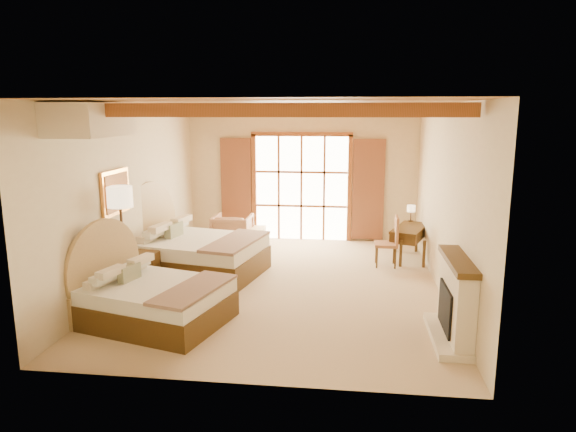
# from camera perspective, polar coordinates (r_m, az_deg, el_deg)

# --- Properties ---
(floor) EXTENTS (7.00, 7.00, 0.00)m
(floor) POSITION_cam_1_polar(r_m,az_deg,el_deg) (9.36, -0.55, -7.61)
(floor) COLOR tan
(floor) RESTS_ON ground
(wall_back) EXTENTS (5.50, 0.00, 5.50)m
(wall_back) POSITION_cam_1_polar(r_m,az_deg,el_deg) (12.41, 1.53, 4.70)
(wall_back) COLOR beige
(wall_back) RESTS_ON ground
(wall_left) EXTENTS (0.00, 7.00, 7.00)m
(wall_left) POSITION_cam_1_polar(r_m,az_deg,el_deg) (9.71, -16.90, 2.33)
(wall_left) COLOR beige
(wall_left) RESTS_ON ground
(wall_right) EXTENTS (0.00, 7.00, 7.00)m
(wall_right) POSITION_cam_1_polar(r_m,az_deg,el_deg) (9.03, 17.01, 1.68)
(wall_right) COLOR beige
(wall_right) RESTS_ON ground
(ceiling) EXTENTS (7.00, 7.00, 0.00)m
(ceiling) POSITION_cam_1_polar(r_m,az_deg,el_deg) (8.85, -0.59, 12.39)
(ceiling) COLOR #B4713B
(ceiling) RESTS_ON ground
(ceiling_beams) EXTENTS (5.39, 4.60, 0.18)m
(ceiling_beams) POSITION_cam_1_polar(r_m,az_deg,el_deg) (8.85, -0.59, 11.61)
(ceiling_beams) COLOR brown
(ceiling_beams) RESTS_ON ceiling
(french_doors) EXTENTS (3.95, 0.08, 2.60)m
(french_doors) POSITION_cam_1_polar(r_m,az_deg,el_deg) (12.40, 1.49, 3.06)
(french_doors) COLOR white
(french_doors) RESTS_ON ground
(fireplace) EXTENTS (0.46, 1.40, 1.16)m
(fireplace) POSITION_cam_1_polar(r_m,az_deg,el_deg) (7.38, 18.02, -9.29)
(fireplace) COLOR beige
(fireplace) RESTS_ON ground
(painting) EXTENTS (0.06, 0.95, 0.75)m
(painting) POSITION_cam_1_polar(r_m,az_deg,el_deg) (8.99, -18.58, 2.51)
(painting) COLOR orange
(painting) RESTS_ON wall_left
(canopy_valance) EXTENTS (0.70, 1.40, 0.45)m
(canopy_valance) POSITION_cam_1_polar(r_m,az_deg,el_deg) (7.65, -21.09, 9.93)
(canopy_valance) COLOR beige
(canopy_valance) RESTS_ON ceiling
(bed_near) EXTENTS (2.34, 1.95, 1.30)m
(bed_near) POSITION_cam_1_polar(r_m,az_deg,el_deg) (7.92, -15.47, -8.63)
(bed_near) COLOR #453012
(bed_near) RESTS_ON floor
(bed_far) EXTENTS (2.63, 2.16, 1.51)m
(bed_far) POSITION_cam_1_polar(r_m,az_deg,el_deg) (10.03, -10.76, -3.76)
(bed_far) COLOR #453012
(bed_far) RESTS_ON floor
(nightstand) EXTENTS (0.58, 0.58, 0.65)m
(nightstand) POSITION_cam_1_polar(r_m,az_deg,el_deg) (9.55, -15.50, -5.58)
(nightstand) COLOR #453012
(nightstand) RESTS_ON floor
(floor_lamp) EXTENTS (0.40, 0.40, 1.89)m
(floor_lamp) POSITION_cam_1_polar(r_m,az_deg,el_deg) (8.66, -18.15, 1.28)
(floor_lamp) COLOR #3B281A
(floor_lamp) RESTS_ON floor
(armchair) EXTENTS (0.85, 0.87, 0.78)m
(armchair) POSITION_cam_1_polar(r_m,az_deg,el_deg) (11.76, -6.17, -1.71)
(armchair) COLOR #A16D4E
(armchair) RESTS_ON floor
(ottoman) EXTENTS (0.64, 0.64, 0.44)m
(ottoman) POSITION_cam_1_polar(r_m,az_deg,el_deg) (11.91, -4.05, -2.37)
(ottoman) COLOR tan
(ottoman) RESTS_ON floor
(desk) EXTENTS (0.95, 1.39, 0.69)m
(desk) POSITION_cam_1_polar(r_m,az_deg,el_deg) (11.15, 13.32, -2.81)
(desk) COLOR #453012
(desk) RESTS_ON floor
(desk_chair) EXTENTS (0.45, 0.45, 1.02)m
(desk_chair) POSITION_cam_1_polar(r_m,az_deg,el_deg) (10.55, 10.94, -3.80)
(desk_chair) COLOR #96613D
(desk_chair) RESTS_ON floor
(desk_lamp) EXTENTS (0.18, 0.18, 0.36)m
(desk_lamp) POSITION_cam_1_polar(r_m,az_deg,el_deg) (11.61, 13.52, 0.75)
(desk_lamp) COLOR #3B281A
(desk_lamp) RESTS_ON desk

